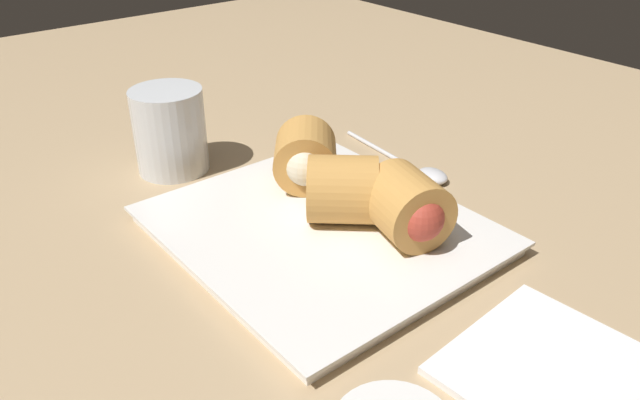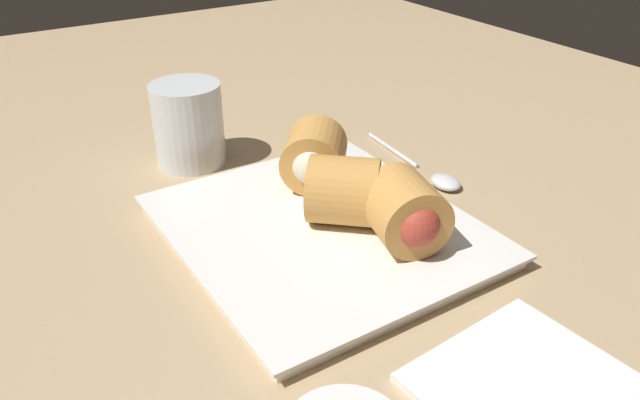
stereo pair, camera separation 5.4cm
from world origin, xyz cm
name	(u,v)px [view 2 (the right image)]	position (x,y,z in cm)	size (l,w,h in cm)	color
table_surface	(322,238)	(0.00, 0.00, 1.00)	(180.00, 140.00, 2.00)	tan
serving_plate	(320,231)	(-1.08, 0.97, 2.76)	(28.12, 25.03, 1.50)	white
roll_front_left	(349,191)	(-2.01, -1.48, 6.58)	(8.69, 8.69, 6.15)	#D19347
roll_front_right	(407,213)	(-7.78, -3.34, 6.58)	(7.85, 7.54, 6.15)	#D19347
roll_back_left	(314,157)	(5.56, -2.56, 6.58)	(8.65, 8.65, 6.15)	#D19347
spoon	(433,175)	(2.05, -15.47, 2.56)	(16.36, 3.09, 1.25)	silver
drinking_glass	(188,124)	(20.01, 4.67, 6.57)	(7.72, 7.72, 9.15)	silver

